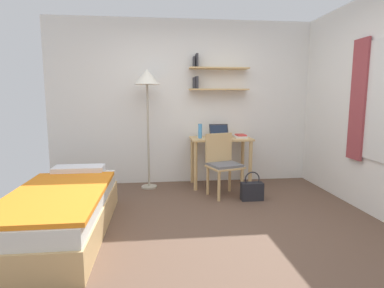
# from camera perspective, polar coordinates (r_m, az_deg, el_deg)

# --- Properties ---
(ground_plane) EXTENTS (5.28, 5.28, 0.00)m
(ground_plane) POSITION_cam_1_polar(r_m,az_deg,el_deg) (3.39, 2.82, -15.63)
(ground_plane) COLOR brown
(wall_back) EXTENTS (4.40, 0.27, 2.60)m
(wall_back) POSITION_cam_1_polar(r_m,az_deg,el_deg) (5.10, -0.65, 7.61)
(wall_back) COLOR white
(wall_back) RESTS_ON ground_plane
(bed) EXTENTS (0.88, 1.96, 0.54)m
(bed) POSITION_cam_1_polar(r_m,az_deg,el_deg) (3.51, -22.61, -11.23)
(bed) COLOR tan
(bed) RESTS_ON ground_plane
(desk) EXTENTS (0.94, 0.53, 0.76)m
(desk) POSITION_cam_1_polar(r_m,az_deg,el_deg) (4.92, 5.22, -0.70)
(desk) COLOR tan
(desk) RESTS_ON ground_plane
(desk_chair) EXTENTS (0.54, 0.51, 0.88)m
(desk_chair) POSITION_cam_1_polar(r_m,az_deg,el_deg) (4.45, 5.62, -3.25)
(desk_chair) COLOR tan
(desk_chair) RESTS_ON ground_plane
(standing_lamp) EXTENTS (0.37, 0.37, 1.80)m
(standing_lamp) POSITION_cam_1_polar(r_m,az_deg,el_deg) (4.76, -8.19, 10.69)
(standing_lamp) COLOR #B2A893
(standing_lamp) RESTS_ON ground_plane
(laptop) EXTENTS (0.30, 0.23, 0.21)m
(laptop) POSITION_cam_1_polar(r_m,az_deg,el_deg) (4.90, 4.98, 1.79)
(laptop) COLOR black
(laptop) RESTS_ON desk
(water_bottle) EXTENTS (0.06, 0.06, 0.22)m
(water_bottle) POSITION_cam_1_polar(r_m,az_deg,el_deg) (4.80, 1.48, 2.37)
(water_bottle) COLOR #4C99DB
(water_bottle) RESTS_ON desk
(book_stack) EXTENTS (0.19, 0.24, 0.05)m
(book_stack) POSITION_cam_1_polar(r_m,az_deg,el_deg) (4.93, 8.84, 1.42)
(book_stack) COLOR silver
(book_stack) RESTS_ON desk
(handbag) EXTENTS (0.30, 0.13, 0.40)m
(handbag) POSITION_cam_1_polar(r_m,az_deg,el_deg) (4.37, 10.87, -8.34)
(handbag) COLOR #232328
(handbag) RESTS_ON ground_plane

